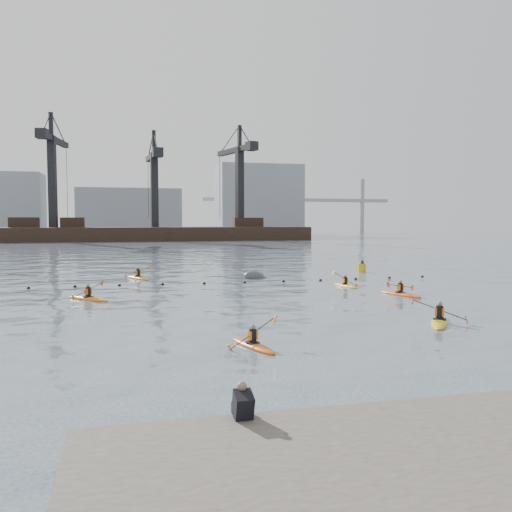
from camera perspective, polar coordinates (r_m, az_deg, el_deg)
The scene contains 12 objects.
ground at distance 18.93m, azimuth 11.29°, elevation -10.45°, with size 400.00×400.00×0.00m, color #36464F.
float_line at distance 40.05m, azimuth -3.38°, elevation -2.83°, with size 33.24×0.73×0.24m.
barge_pier at distance 126.81m, azimuth -10.69°, elevation 2.46°, with size 72.00×19.30×29.50m.
skyline at distance 167.20m, azimuth -10.73°, elevation 5.28°, with size 141.00×28.00×22.00m.
kayaker_0 at distance 20.05m, azimuth -0.34°, elevation -9.30°, with size 2.03×3.01×1.21m.
kayaker_1 at distance 25.86m, azimuth 18.74°, elevation -6.49°, with size 2.57×3.35×1.30m.
kayaker_2 at distance 33.20m, azimuth -17.24°, elevation -4.24°, with size 2.73×2.90×1.19m.
kayaker_3 at distance 38.52m, azimuth 9.38°, elevation -3.05°, with size 2.09×3.02×1.25m.
kayaker_4 at distance 34.78m, azimuth 14.95°, elevation -3.84°, with size 2.17×3.37×1.07m.
kayaker_5 at distance 44.03m, azimuth -12.31°, elevation -2.22°, with size 2.17×3.38×1.20m.
mooring_buoy at distance 43.75m, azimuth -0.13°, elevation -2.30°, with size 2.26×1.34×1.13m, color #3B3D40.
nav_buoy at distance 49.56m, azimuth 11.08°, elevation -1.21°, with size 0.71×0.71×1.29m.
Camera 1 is at (-7.94, -16.55, 4.62)m, focal length 38.00 mm.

